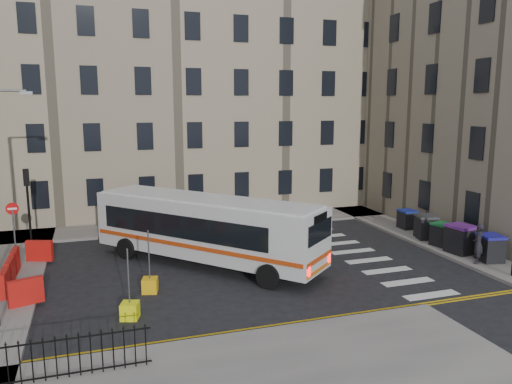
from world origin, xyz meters
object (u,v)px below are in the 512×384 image
bus (206,227)px  wheelie_bin_e (407,219)px  wheelie_bin_b (461,239)px  wheelie_bin_c (443,234)px  bollard_chevron (150,285)px  wheelie_bin_a (490,248)px  wheelie_bin_d (426,227)px  pedestrian (478,244)px  bollard_yellow (130,311)px

bus → wheelie_bin_e: 13.27m
wheelie_bin_b → wheelie_bin_c: size_ratio=1.11×
wheelie_bin_e → bollard_chevron: bearing=-159.8°
wheelie_bin_a → bollard_chevron: wheelie_bin_a is taller
wheelie_bin_c → wheelie_bin_d: 1.55m
wheelie_bin_d → pedestrian: size_ratio=0.76×
wheelie_bin_b → wheelie_bin_c: bearing=81.6°
bus → bollard_chevron: (-2.99, -2.84, -1.53)m
bus → wheelie_bin_d: 12.65m
wheelie_bin_e → bollard_yellow: wheelie_bin_e is taller
bollard_yellow → wheelie_bin_e: bearing=24.5°
pedestrian → wheelie_bin_a: bearing=145.5°
bollard_yellow → bollard_chevron: size_ratio=1.00×
bollard_yellow → bollard_chevron: 2.56m
wheelie_bin_d → pedestrian: (-0.52, -4.55, 0.29)m
bus → wheelie_bin_a: bus is taller
pedestrian → bollard_yellow: 16.10m
wheelie_bin_b → wheelie_bin_d: size_ratio=0.99×
bus → wheelie_bin_b: (12.52, -2.69, -0.96)m
wheelie_bin_c → wheelie_bin_a: bearing=-96.1°
wheelie_bin_d → bollard_yellow: size_ratio=2.42×
wheelie_bin_a → wheelie_bin_b: (-0.41, 1.54, 0.08)m
wheelie_bin_b → bollard_chevron: bearing=172.6°
wheelie_bin_a → wheelie_bin_c: (-0.40, 2.88, -0.03)m
pedestrian → bollard_yellow: bearing=-39.5°
wheelie_bin_b → bollard_yellow: 16.69m
bollard_chevron → pedestrian: bearing=-5.7°
wheelie_bin_c → wheelie_bin_d: bearing=73.0°
wheelie_bin_a → bollard_chevron: (-15.93, 1.38, -0.50)m
wheelie_bin_c → bollard_chevron: (-15.52, -1.50, -0.46)m
bollard_yellow → bollard_chevron: (0.98, 2.36, 0.00)m
wheelie_bin_c → bus: bearing=159.8°
wheelie_bin_c → pedestrian: size_ratio=0.68×
wheelie_bin_a → pedestrian: (-0.84, -0.12, 0.32)m
wheelie_bin_c → wheelie_bin_b: bearing=-104.5°
wheelie_bin_d → bollard_chevron: 15.90m
wheelie_bin_a → bollard_yellow: (-16.90, -0.99, -0.50)m
wheelie_bin_c → bollard_chevron: 15.60m
wheelie_bin_a → bollard_yellow: 16.94m
bus → bollard_chevron: bearing=-177.7°
wheelie_bin_a → wheelie_bin_b: size_ratio=0.93×
bollard_yellow → bollard_chevron: bearing=67.6°
bus → wheelie_bin_c: bus is taller
wheelie_bin_a → pedestrian: pedestrian is taller
wheelie_bin_e → bollard_yellow: bearing=-153.8°
wheelie_bin_a → bollard_yellow: size_ratio=2.23×
wheelie_bin_a → wheelie_bin_c: size_ratio=1.03×
wheelie_bin_b → wheelie_bin_e: 5.22m
pedestrian → bollard_yellow: (-16.06, -0.87, -0.81)m
wheelie_bin_c → wheelie_bin_d: wheelie_bin_d is taller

